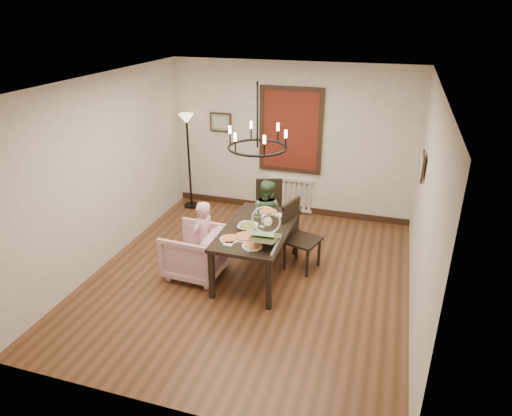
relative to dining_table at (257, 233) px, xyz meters
The scene contains 17 objects.
room_shell 0.76m from the dining_table, 109.39° to the left, with size 4.51×5.00×2.81m.
dining_table is the anchor object (origin of this frame).
chair_far 1.20m from the dining_table, 97.11° to the left, with size 0.44×0.44×1.01m, color black, non-canonical shape.
chair_right 0.72m from the dining_table, 32.56° to the left, with size 0.47×0.47×1.06m, color black, non-canonical shape.
armchair 0.96m from the dining_table, 163.50° to the right, with size 0.78×0.81×0.73m, color #DCA8B9.
elderly_woman 0.80m from the dining_table, 160.16° to the right, with size 0.36×0.23×0.98m, color #E7A3B3.
seated_man 0.91m from the dining_table, 97.95° to the left, with size 0.47×0.36×0.96m, color #466E41.
baby_bouncer 0.59m from the dining_table, 62.12° to the right, with size 0.41×0.57×0.37m, color #C1E8A0, non-canonical shape.
salad_bowl 0.19m from the dining_table, 144.03° to the right, with size 0.34×0.34×0.08m, color white.
pizza_platter 0.38m from the dining_table, 101.54° to the right, with size 0.30×0.30×0.04m, color tan.
drinking_glass 0.24m from the dining_table, 54.16° to the left, with size 0.07×0.07×0.13m, color silver.
window_blinds 2.51m from the dining_table, 92.09° to the left, with size 1.00×0.03×1.40m, color #5B1C12.
radiator 2.38m from the dining_table, 92.08° to the left, with size 0.92×0.12×0.62m, color silver, non-canonical shape.
picture_back 2.91m from the dining_table, 121.48° to the left, with size 0.42×0.03×0.36m, color black.
picture_right 2.46m from the dining_table, 20.03° to the left, with size 0.42×0.03×0.36m, color black.
floor_lamp 2.84m from the dining_table, 134.44° to the left, with size 0.30×0.30×1.80m, color black, non-canonical shape.
chandelier 1.27m from the dining_table, behind, with size 0.80×0.80×0.04m, color black.
Camera 1 is at (1.78, -5.42, 3.66)m, focal length 32.00 mm.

